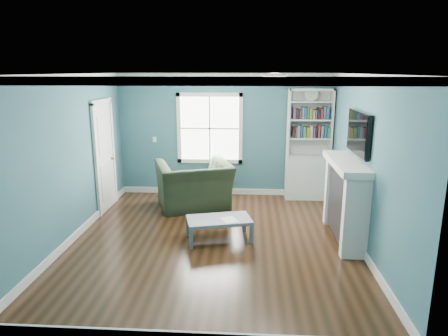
{
  "coord_description": "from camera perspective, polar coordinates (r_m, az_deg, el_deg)",
  "views": [
    {
      "loc": [
        0.54,
        -5.92,
        2.65
      ],
      "look_at": [
        0.14,
        0.4,
        1.1
      ],
      "focal_mm": 32.0,
      "sensor_mm": 36.0,
      "label": 1
    }
  ],
  "objects": [
    {
      "name": "door",
      "position": [
        7.98,
        -16.69,
        1.78
      ],
      "size": [
        0.12,
        0.98,
        2.17
      ],
      "color": "silver",
      "rests_on": "ground"
    },
    {
      "name": "recliner",
      "position": [
        7.87,
        -4.32,
        -1.35
      ],
      "size": [
        1.61,
        1.31,
        1.21
      ],
      "primitive_type": "imported",
      "rotation": [
        0.0,
        0.0,
        -2.8
      ],
      "color": "#202D1C",
      "rests_on": "ground"
    },
    {
      "name": "light_switch",
      "position": [
        8.77,
        -9.89,
        4.04
      ],
      "size": [
        0.08,
        0.01,
        0.12
      ],
      "primitive_type": "cube",
      "color": "white",
      "rests_on": "room_walls"
    },
    {
      "name": "paper_sheet",
      "position": [
        6.31,
        0.8,
        -7.44
      ],
      "size": [
        0.32,
        0.35,
        0.0
      ],
      "primitive_type": "cube",
      "rotation": [
        0.0,
        0.0,
        0.46
      ],
      "color": "white",
      "rests_on": "coffee_table"
    },
    {
      "name": "bookshelf",
      "position": [
        8.49,
        11.9,
        1.73
      ],
      "size": [
        0.9,
        0.35,
        2.31
      ],
      "color": "silver",
      "rests_on": "ground"
    },
    {
      "name": "fireplace",
      "position": [
        6.63,
        16.95,
        -4.55
      ],
      "size": [
        0.44,
        1.58,
        1.3
      ],
      "color": "black",
      "rests_on": "ground"
    },
    {
      "name": "ceiling_fixture",
      "position": [
        6.03,
        7.24,
        12.7
      ],
      "size": [
        0.38,
        0.38,
        0.15
      ],
      "color": "white",
      "rests_on": "room_walls"
    },
    {
      "name": "room_walls",
      "position": [
        6.04,
        -1.54,
        3.58
      ],
      "size": [
        5.0,
        5.0,
        5.0
      ],
      "color": "#336072",
      "rests_on": "ground"
    },
    {
      "name": "trim",
      "position": [
        6.11,
        -1.52,
        0.39
      ],
      "size": [
        4.5,
        5.0,
        2.6
      ],
      "color": "white",
      "rests_on": "ground"
    },
    {
      "name": "tv",
      "position": [
        6.41,
        18.68,
        4.75
      ],
      "size": [
        0.06,
        1.1,
        0.65
      ],
      "primitive_type": "cube",
      "color": "black",
      "rests_on": "fireplace"
    },
    {
      "name": "coffee_table",
      "position": [
        6.4,
        -0.73,
        -7.61
      ],
      "size": [
        1.11,
        0.78,
        0.36
      ],
      "rotation": [
        0.0,
        0.0,
        0.25
      ],
      "color": "#515A61",
      "rests_on": "ground"
    },
    {
      "name": "floor",
      "position": [
        6.51,
        -1.45,
        -10.26
      ],
      "size": [
        5.0,
        5.0,
        0.0
      ],
      "primitive_type": "plane",
      "color": "black",
      "rests_on": "ground"
    },
    {
      "name": "window",
      "position": [
        8.53,
        -2.06,
        5.67
      ],
      "size": [
        1.4,
        0.06,
        1.5
      ],
      "color": "white",
      "rests_on": "room_walls"
    }
  ]
}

